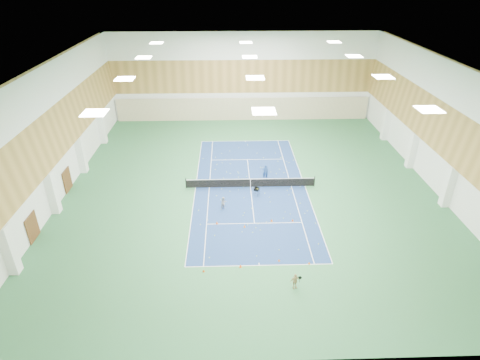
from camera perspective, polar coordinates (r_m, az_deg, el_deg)
The scene contains 22 objects.
ground at distance 40.10m, azimuth 1.49°, elevation -1.01°, with size 40.00×40.00×0.00m, color #2B653A.
room_shell at distance 37.53m, azimuth 1.61°, elevation 7.01°, with size 36.00×40.00×12.00m, color white, non-canonical shape.
wood_cladding at distance 36.85m, azimuth 1.65°, elevation 9.91°, with size 36.00×40.00×8.00m, color #A9803E, non-canonical shape.
ceiling_light_grid at distance 35.81m, azimuth 1.74°, elevation 15.87°, with size 21.40×25.40×0.06m, color white, non-canonical shape.
court_surface at distance 40.09m, azimuth 1.49°, elevation -1.00°, with size 10.97×23.77×0.01m, color navy.
tennis_balls_scatter at distance 40.07m, azimuth 1.49°, elevation -0.95°, with size 10.57×22.77×0.07m, color #D9F229, non-canonical shape.
tennis_net at distance 39.83m, azimuth 1.50°, elevation -0.32°, with size 12.80×0.10×1.10m, color black, non-canonical shape.
back_curtain at distance 57.59m, azimuth 0.42°, elevation 10.06°, with size 35.40×0.16×3.20m, color #C6B793.
door_left_a at distance 36.27m, azimuth -27.43°, elevation -6.00°, with size 0.08×1.80×2.20m, color #593319.
door_left_b at distance 42.54m, azimuth -23.36°, elevation -0.01°, with size 0.08×1.80×2.20m, color #593319.
coach at distance 41.41m, azimuth 3.62°, elevation 1.19°, with size 0.58×0.38×1.58m, color navy.
child_court at distance 36.32m, azimuth -2.33°, elevation -3.29°, with size 0.59×0.46×1.21m, color gray.
child_apron at distance 28.41m, azimuth 7.81°, elevation -14.05°, with size 0.71×0.29×1.20m, color tan.
ball_cart at distance 38.50m, azimuth 2.37°, elevation -1.66°, with size 0.47×0.47×0.81m, color black, non-canonical shape.
cone_svc_a at distance 34.58m, azimuth -3.30°, elevation -6.07°, with size 0.23×0.23×0.25m, color #E34F0B.
cone_svc_b at distance 34.12m, azimuth 0.65°, elevation -6.58°, with size 0.20×0.20×0.22m, color orange.
cone_svc_c at distance 34.95m, azimuth 4.53°, elevation -5.70°, with size 0.22×0.22×0.24m, color orange.
cone_svc_d at distance 35.17m, azimuth 7.51°, elevation -5.67°, with size 0.20×0.20×0.22m, color #D64F0B.
cone_base_a at distance 29.83m, azimuth -5.20°, elevation -12.71°, with size 0.18×0.18×0.20m, color #EB510C.
cone_base_b at distance 30.08m, azimuth 0.07°, elevation -12.10°, with size 0.22×0.22×0.24m, color #FD550D.
cone_base_c at distance 30.75m, azimuth 5.57°, elevation -11.26°, with size 0.18×0.18×0.20m, color #E75A0C.
cone_base_d at distance 30.79m, azimuth 9.82°, elevation -11.55°, with size 0.18×0.18×0.19m, color orange.
Camera 1 is at (-2.15, -34.91, 19.61)m, focal length 30.00 mm.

